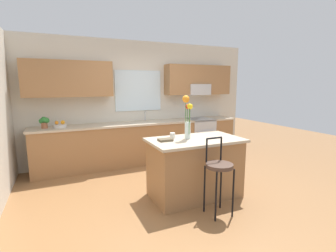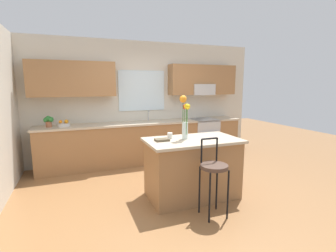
# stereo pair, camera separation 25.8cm
# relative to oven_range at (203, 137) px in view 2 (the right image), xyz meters

# --- Properties ---
(ground_plane) EXTENTS (14.00, 14.00, 0.00)m
(ground_plane) POSITION_rel_oven_range_xyz_m (-1.44, -1.68, -0.46)
(ground_plane) COLOR olive
(back_wall_assembly) EXTENTS (5.60, 0.50, 2.70)m
(back_wall_assembly) POSITION_rel_oven_range_xyz_m (-1.41, 0.31, 1.05)
(back_wall_assembly) COLOR beige
(back_wall_assembly) RESTS_ON ground
(counter_run) EXTENTS (4.56, 0.64, 0.92)m
(counter_run) POSITION_rel_oven_range_xyz_m (-1.44, 0.02, 0.01)
(counter_run) COLOR #996B42
(counter_run) RESTS_ON ground
(sink_faucet) EXTENTS (0.02, 0.13, 0.23)m
(sink_faucet) POSITION_rel_oven_range_xyz_m (-1.33, 0.17, 0.60)
(sink_faucet) COLOR #B7BABC
(sink_faucet) RESTS_ON counter_run
(oven_range) EXTENTS (0.60, 0.64, 0.92)m
(oven_range) POSITION_rel_oven_range_xyz_m (0.00, 0.00, 0.00)
(oven_range) COLOR #B7BABC
(oven_range) RESTS_ON ground
(kitchen_island) EXTENTS (1.43, 0.82, 0.92)m
(kitchen_island) POSITION_rel_oven_range_xyz_m (-1.26, -1.94, 0.00)
(kitchen_island) COLOR #996B42
(kitchen_island) RESTS_ON ground
(bar_stool_near) EXTENTS (0.36, 0.36, 1.04)m
(bar_stool_near) POSITION_rel_oven_range_xyz_m (-1.26, -2.57, 0.18)
(bar_stool_near) COLOR black
(bar_stool_near) RESTS_ON ground
(flower_vase) EXTENTS (0.17, 0.14, 0.66)m
(flower_vase) POSITION_rel_oven_range_xyz_m (-1.37, -1.89, 0.83)
(flower_vase) COLOR silver
(flower_vase) RESTS_ON kitchen_island
(mug_ceramic) EXTENTS (0.08, 0.08, 0.09)m
(mug_ceramic) POSITION_rel_oven_range_xyz_m (-1.57, -1.78, 0.51)
(mug_ceramic) COLOR silver
(mug_ceramic) RESTS_ON kitchen_island
(cookbook) EXTENTS (0.20, 0.15, 0.03)m
(cookbook) POSITION_rel_oven_range_xyz_m (-1.73, -1.89, 0.48)
(cookbook) COLOR brown
(cookbook) RESTS_ON kitchen_island
(fruit_bowl_oranges) EXTENTS (0.24, 0.24, 0.13)m
(fruit_bowl_oranges) POSITION_rel_oven_range_xyz_m (-3.12, 0.02, 0.50)
(fruit_bowl_oranges) COLOR silver
(fruit_bowl_oranges) RESTS_ON counter_run
(potted_plant_small) EXTENTS (0.19, 0.13, 0.22)m
(potted_plant_small) POSITION_rel_oven_range_xyz_m (-3.39, 0.02, 0.59)
(potted_plant_small) COLOR #9E5B3D
(potted_plant_small) RESTS_ON counter_run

